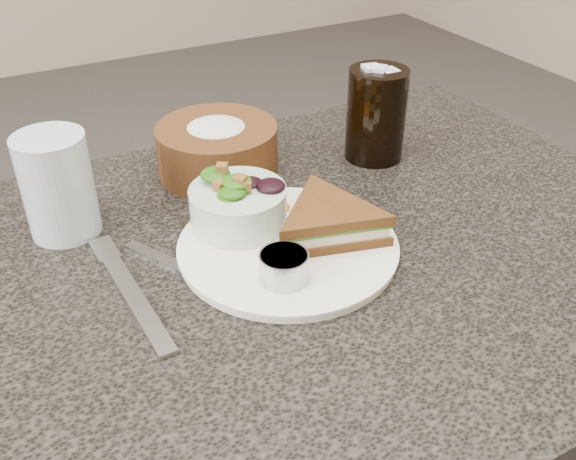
{
  "coord_description": "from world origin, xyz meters",
  "views": [
    {
      "loc": [
        -0.3,
        -0.54,
        1.19
      ],
      "look_at": [
        -0.0,
        0.01,
        0.78
      ],
      "focal_mm": 40.0,
      "sensor_mm": 36.0,
      "label": 1
    }
  ],
  "objects_px": {
    "dressing_ramekin": "(284,267)",
    "bread_basket": "(217,141)",
    "sandwich": "(328,221)",
    "dining_table": "(292,455)",
    "cola_glass": "(376,111)",
    "salad_bowl": "(238,200)",
    "water_glass": "(58,185)",
    "dinner_plate": "(288,247)"
  },
  "relations": [
    {
      "from": "bread_basket",
      "to": "cola_glass",
      "type": "xyz_separation_m",
      "value": [
        0.22,
        -0.06,
        0.02
      ]
    },
    {
      "from": "dressing_ramekin",
      "to": "water_glass",
      "type": "relative_size",
      "value": 0.42
    },
    {
      "from": "dressing_ramekin",
      "to": "bread_basket",
      "type": "distance_m",
      "value": 0.28
    },
    {
      "from": "sandwich",
      "to": "dinner_plate",
      "type": "bearing_deg",
      "value": -175.68
    },
    {
      "from": "dining_table",
      "to": "cola_glass",
      "type": "xyz_separation_m",
      "value": [
        0.23,
        0.16,
        0.45
      ]
    },
    {
      "from": "salad_bowl",
      "to": "bread_basket",
      "type": "height_order",
      "value": "bread_basket"
    },
    {
      "from": "dinner_plate",
      "to": "bread_basket",
      "type": "distance_m",
      "value": 0.22
    },
    {
      "from": "dinner_plate",
      "to": "bread_basket",
      "type": "relative_size",
      "value": 1.51
    },
    {
      "from": "dining_table",
      "to": "dinner_plate",
      "type": "height_order",
      "value": "dinner_plate"
    },
    {
      "from": "cola_glass",
      "to": "dining_table",
      "type": "bearing_deg",
      "value": -144.14
    },
    {
      "from": "sandwich",
      "to": "cola_glass",
      "type": "height_order",
      "value": "cola_glass"
    },
    {
      "from": "dining_table",
      "to": "salad_bowl",
      "type": "bearing_deg",
      "value": 116.45
    },
    {
      "from": "dining_table",
      "to": "water_glass",
      "type": "bearing_deg",
      "value": 141.69
    },
    {
      "from": "salad_bowl",
      "to": "dressing_ramekin",
      "type": "bearing_deg",
      "value": -91.27
    },
    {
      "from": "dining_table",
      "to": "cola_glass",
      "type": "relative_size",
      "value": 6.85
    },
    {
      "from": "dressing_ramekin",
      "to": "water_glass",
      "type": "bearing_deg",
      "value": 129.12
    },
    {
      "from": "dinner_plate",
      "to": "dressing_ramekin",
      "type": "relative_size",
      "value": 4.73
    },
    {
      "from": "salad_bowl",
      "to": "bread_basket",
      "type": "bearing_deg",
      "value": 76.06
    },
    {
      "from": "dining_table",
      "to": "cola_glass",
      "type": "height_order",
      "value": "cola_glass"
    },
    {
      "from": "salad_bowl",
      "to": "bread_basket",
      "type": "xyz_separation_m",
      "value": [
        0.04,
        0.15,
        0.0
      ]
    },
    {
      "from": "bread_basket",
      "to": "water_glass",
      "type": "xyz_separation_m",
      "value": [
        -0.23,
        -0.05,
        0.02
      ]
    },
    {
      "from": "dinner_plate",
      "to": "cola_glass",
      "type": "distance_m",
      "value": 0.29
    },
    {
      "from": "dining_table",
      "to": "sandwich",
      "type": "xyz_separation_m",
      "value": [
        0.05,
        -0.0,
        0.41
      ]
    },
    {
      "from": "sandwich",
      "to": "dressing_ramekin",
      "type": "distance_m",
      "value": 0.1
    },
    {
      "from": "dressing_ramekin",
      "to": "water_glass",
      "type": "distance_m",
      "value": 0.29
    },
    {
      "from": "sandwich",
      "to": "dressing_ramekin",
      "type": "height_order",
      "value": "sandwich"
    },
    {
      "from": "dinner_plate",
      "to": "salad_bowl",
      "type": "bearing_deg",
      "value": 116.98
    },
    {
      "from": "bread_basket",
      "to": "dining_table",
      "type": "bearing_deg",
      "value": -90.59
    },
    {
      "from": "dressing_ramekin",
      "to": "cola_glass",
      "type": "relative_size",
      "value": 0.37
    },
    {
      "from": "dinner_plate",
      "to": "salad_bowl",
      "type": "distance_m",
      "value": 0.08
    },
    {
      "from": "dining_table",
      "to": "dinner_plate",
      "type": "relative_size",
      "value": 3.89
    },
    {
      "from": "sandwich",
      "to": "bread_basket",
      "type": "relative_size",
      "value": 0.93
    },
    {
      "from": "dressing_ramekin",
      "to": "sandwich",
      "type": "bearing_deg",
      "value": 29.81
    },
    {
      "from": "sandwich",
      "to": "salad_bowl",
      "type": "xyz_separation_m",
      "value": [
        -0.08,
        0.07,
        0.01
      ]
    },
    {
      "from": "sandwich",
      "to": "bread_basket",
      "type": "xyz_separation_m",
      "value": [
        -0.04,
        0.23,
        0.02
      ]
    },
    {
      "from": "dining_table",
      "to": "cola_glass",
      "type": "bearing_deg",
      "value": 35.86
    },
    {
      "from": "sandwich",
      "to": "water_glass",
      "type": "height_order",
      "value": "water_glass"
    },
    {
      "from": "dining_table",
      "to": "dressing_ramekin",
      "type": "xyz_separation_m",
      "value": [
        -0.04,
        -0.05,
        0.4
      ]
    },
    {
      "from": "cola_glass",
      "to": "water_glass",
      "type": "bearing_deg",
      "value": 178.35
    },
    {
      "from": "salad_bowl",
      "to": "cola_glass",
      "type": "distance_m",
      "value": 0.28
    },
    {
      "from": "sandwich",
      "to": "water_glass",
      "type": "relative_size",
      "value": 1.23
    },
    {
      "from": "salad_bowl",
      "to": "water_glass",
      "type": "height_order",
      "value": "water_glass"
    }
  ]
}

